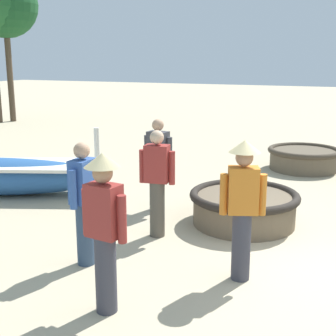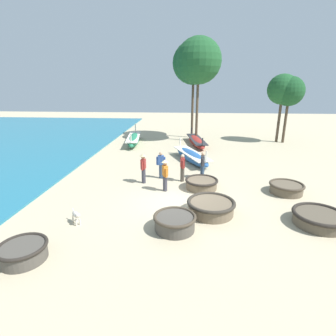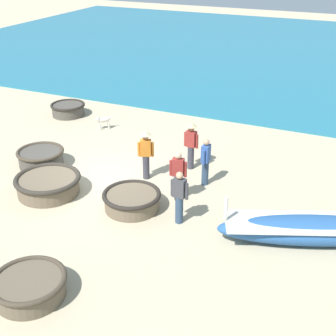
{
  "view_description": "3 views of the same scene",
  "coord_description": "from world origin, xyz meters",
  "px_view_note": "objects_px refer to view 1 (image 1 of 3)",
  "views": [
    {
      "loc": [
        -5.73,
        -0.08,
        2.55
      ],
      "look_at": [
        -0.13,
        2.45,
        1.11
      ],
      "focal_mm": 50.0,
      "sensor_mm": 36.0,
      "label": 1
    },
    {
      "loc": [
        0.36,
        -11.14,
        5.22
      ],
      "look_at": [
        -0.7,
        2.91,
        0.7
      ],
      "focal_mm": 28.0,
      "sensor_mm": 36.0,
      "label": 2
    },
    {
      "loc": [
        11.41,
        7.51,
        7.21
      ],
      "look_at": [
        0.11,
        2.41,
        0.99
      ],
      "focal_mm": 50.0,
      "sensor_mm": 36.0,
      "label": 3
    }
  ],
  "objects_px": {
    "coracle_far_left": "(304,158)",
    "tree_center": "(5,5)",
    "coracle_far_right": "(244,206)",
    "fisherman_standing_left": "(243,201)",
    "fisherman_by_coracle": "(104,223)",
    "fisherman_with_hat": "(84,201)",
    "fisherman_hauling": "(158,162)",
    "fisherman_standing_right": "(157,181)"
  },
  "relations": [
    {
      "from": "coracle_far_right",
      "to": "tree_center",
      "type": "bearing_deg",
      "value": 55.98
    },
    {
      "from": "coracle_far_right",
      "to": "fisherman_standing_left",
      "type": "xyz_separation_m",
      "value": [
        -1.87,
        -0.47,
        0.67
      ]
    },
    {
      "from": "coracle_far_left",
      "to": "fisherman_standing_right",
      "type": "height_order",
      "value": "fisherman_standing_right"
    },
    {
      "from": "coracle_far_right",
      "to": "fisherman_standing_right",
      "type": "height_order",
      "value": "fisherman_standing_right"
    },
    {
      "from": "fisherman_by_coracle",
      "to": "fisherman_standing_right",
      "type": "height_order",
      "value": "fisherman_by_coracle"
    },
    {
      "from": "fisherman_with_hat",
      "to": "fisherman_by_coracle",
      "type": "xyz_separation_m",
      "value": [
        -0.87,
        -0.84,
        0.12
      ]
    },
    {
      "from": "fisherman_with_hat",
      "to": "fisherman_hauling",
      "type": "distance_m",
      "value": 2.38
    },
    {
      "from": "tree_center",
      "to": "fisherman_by_coracle",
      "type": "bearing_deg",
      "value": -134.52
    },
    {
      "from": "fisherman_standing_left",
      "to": "coracle_far_left",
      "type": "bearing_deg",
      "value": 1.73
    },
    {
      "from": "coracle_far_right",
      "to": "fisherman_with_hat",
      "type": "relative_size",
      "value": 1.09
    },
    {
      "from": "fisherman_hauling",
      "to": "tree_center",
      "type": "relative_size",
      "value": 0.26
    },
    {
      "from": "fisherman_by_coracle",
      "to": "fisherman_hauling",
      "type": "bearing_deg",
      "value": 16.46
    },
    {
      "from": "fisherman_standing_right",
      "to": "fisherman_hauling",
      "type": "xyz_separation_m",
      "value": [
        1.14,
        0.53,
        0.0
      ]
    },
    {
      "from": "fisherman_standing_left",
      "to": "fisherman_with_hat",
      "type": "bearing_deg",
      "value": 101.95
    },
    {
      "from": "fisherman_standing_left",
      "to": "fisherman_by_coracle",
      "type": "xyz_separation_m",
      "value": [
        -1.28,
        1.06,
        0.0
      ]
    },
    {
      "from": "fisherman_standing_right",
      "to": "fisherman_by_coracle",
      "type": "bearing_deg",
      "value": -168.38
    },
    {
      "from": "fisherman_hauling",
      "to": "coracle_far_left",
      "type": "bearing_deg",
      "value": -24.1
    },
    {
      "from": "fisherman_hauling",
      "to": "fisherman_standing_left",
      "type": "bearing_deg",
      "value": -134.46
    },
    {
      "from": "fisherman_by_coracle",
      "to": "coracle_far_left",
      "type": "bearing_deg",
      "value": -6.76
    },
    {
      "from": "fisherman_standing_right",
      "to": "coracle_far_right",
      "type": "bearing_deg",
      "value": -44.84
    },
    {
      "from": "fisherman_by_coracle",
      "to": "fisherman_standing_right",
      "type": "distance_m",
      "value": 2.17
    },
    {
      "from": "coracle_far_right",
      "to": "fisherman_standing_left",
      "type": "distance_m",
      "value": 2.04
    },
    {
      "from": "fisherman_standing_left",
      "to": "fisherman_standing_right",
      "type": "bearing_deg",
      "value": 60.52
    },
    {
      "from": "coracle_far_left",
      "to": "fisherman_standing_left",
      "type": "distance_m",
      "value": 6.12
    },
    {
      "from": "coracle_far_left",
      "to": "fisherman_by_coracle",
      "type": "height_order",
      "value": "fisherman_by_coracle"
    },
    {
      "from": "coracle_far_left",
      "to": "fisherman_hauling",
      "type": "relative_size",
      "value": 1.07
    },
    {
      "from": "coracle_far_right",
      "to": "fisherman_standing_right",
      "type": "bearing_deg",
      "value": 135.16
    },
    {
      "from": "coracle_far_left",
      "to": "fisherman_with_hat",
      "type": "bearing_deg",
      "value": 165.18
    },
    {
      "from": "fisherman_standing_left",
      "to": "fisherman_hauling",
      "type": "xyz_separation_m",
      "value": [
        1.98,
        2.02,
        -0.12
      ]
    },
    {
      "from": "fisherman_hauling",
      "to": "tree_center",
      "type": "bearing_deg",
      "value": 52.63
    },
    {
      "from": "fisherman_by_coracle",
      "to": "tree_center",
      "type": "distance_m",
      "value": 16.51
    },
    {
      "from": "fisherman_hauling",
      "to": "tree_center",
      "type": "distance_m",
      "value": 13.76
    },
    {
      "from": "fisherman_standing_left",
      "to": "tree_center",
      "type": "distance_m",
      "value": 16.46
    },
    {
      "from": "coracle_far_right",
      "to": "fisherman_hauling",
      "type": "distance_m",
      "value": 1.64
    },
    {
      "from": "coracle_far_left",
      "to": "tree_center",
      "type": "bearing_deg",
      "value": 72.33
    },
    {
      "from": "coracle_far_right",
      "to": "fisherman_by_coracle",
      "type": "xyz_separation_m",
      "value": [
        -3.15,
        0.58,
        0.67
      ]
    },
    {
      "from": "fisherman_standing_left",
      "to": "fisherman_standing_right",
      "type": "height_order",
      "value": "fisherman_standing_left"
    },
    {
      "from": "fisherman_with_hat",
      "to": "fisherman_standing_left",
      "type": "bearing_deg",
      "value": -78.05
    },
    {
      "from": "coracle_far_right",
      "to": "fisherman_with_hat",
      "type": "xyz_separation_m",
      "value": [
        -2.27,
        1.43,
        0.55
      ]
    },
    {
      "from": "fisherman_standing_right",
      "to": "fisherman_with_hat",
      "type": "bearing_deg",
      "value": 161.89
    },
    {
      "from": "fisherman_standing_right",
      "to": "tree_center",
      "type": "distance_m",
      "value": 14.84
    },
    {
      "from": "coracle_far_right",
      "to": "fisherman_hauling",
      "type": "bearing_deg",
      "value": 85.88
    }
  ]
}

